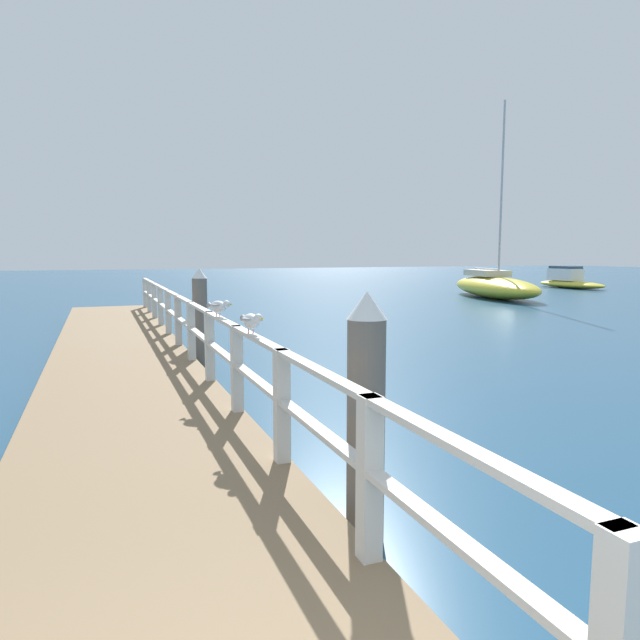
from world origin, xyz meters
name	(u,v)px	position (x,y,z in m)	size (l,w,h in m)	color
pier_deck	(122,367)	(0.00, 9.89, 0.19)	(2.32, 19.78, 0.39)	#846B4C
pier_railing	(184,319)	(1.08, 9.89, 0.99)	(0.12, 18.30, 0.97)	beige
dock_piling_near	(366,419)	(1.46, 3.28, 0.95)	(0.29, 0.29, 1.88)	#6B6056
dock_piling_far	(200,317)	(1.46, 10.44, 0.95)	(0.29, 0.29, 1.88)	#6B6056
seagull_foreground	(251,320)	(1.08, 5.09, 1.49)	(0.21, 0.48, 0.21)	white
seagull_background	(219,306)	(1.08, 6.73, 1.49)	(0.25, 0.45, 0.21)	white
boat_2	(494,286)	(17.61, 22.12, 0.57)	(4.19, 8.27, 9.19)	gold
boat_4	(569,281)	(27.12, 26.85, 0.45)	(1.89, 5.27, 1.36)	gold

